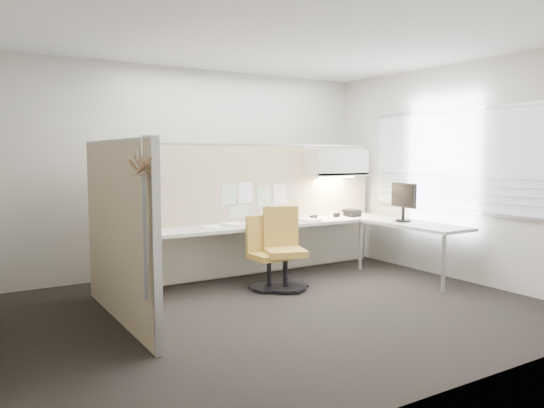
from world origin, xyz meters
TOP-DOWN VIEW (x-y plane):
  - floor at (0.00, 0.00)m, footprint 5.50×4.50m
  - ceiling at (0.00, 0.00)m, footprint 5.50×4.50m
  - wall_back at (0.00, 2.25)m, footprint 5.50×0.02m
  - wall_front at (0.00, -2.25)m, footprint 5.50×0.02m
  - wall_right at (2.75, 0.00)m, footprint 0.02×4.50m
  - window_pane at (2.73, 0.00)m, footprint 0.01×2.80m
  - partition_back at (0.55, 1.60)m, footprint 4.10×0.06m
  - partition_left at (-1.50, 0.50)m, footprint 0.06×2.20m
  - desk at (0.93, 1.13)m, footprint 4.00×2.07m
  - overhead_bin at (1.90, 1.39)m, footprint 0.90×0.36m
  - task_light_strip at (1.90, 1.39)m, footprint 0.60×0.06m
  - pinned_papers at (0.63, 1.57)m, footprint 1.01×0.00m
  - poster at (-1.05, 1.57)m, footprint 0.28×0.00m
  - chair_left at (0.36, 0.81)m, footprint 0.46×0.46m
  - chair_right at (0.55, 0.70)m, footprint 0.58×0.59m
  - monitor at (2.30, 0.46)m, footprint 0.20×0.49m
  - phone at (2.10, 1.27)m, footprint 0.24×0.22m
  - stapler at (1.46, 1.35)m, footprint 0.14×0.09m
  - tape_dispenser at (1.86, 1.33)m, footprint 0.12×0.10m
  - coat_hook at (-1.58, -0.50)m, footprint 0.18×0.44m
  - paper_stack_0 at (-0.92, 1.29)m, footprint 0.28×0.33m
  - paper_stack_1 at (-0.16, 1.24)m, footprint 0.27×0.33m
  - paper_stack_2 at (0.16, 1.23)m, footprint 0.26×0.32m
  - paper_stack_3 at (0.98, 1.32)m, footprint 0.25×0.31m
  - paper_stack_4 at (1.26, 1.18)m, footprint 0.24×0.31m

SIDE VIEW (x-z plane):
  - floor at x=0.00m, z-range -0.01..0.00m
  - chair_left at x=0.36m, z-range -0.03..0.84m
  - chair_right at x=0.55m, z-range -0.03..0.95m
  - desk at x=0.93m, z-range 0.24..0.97m
  - paper_stack_3 at x=0.98m, z-range 0.73..0.74m
  - paper_stack_1 at x=-0.16m, z-range 0.73..0.75m
  - paper_stack_4 at x=1.26m, z-range 0.73..0.76m
  - paper_stack_0 at x=-0.92m, z-range 0.73..0.76m
  - paper_stack_2 at x=0.16m, z-range 0.73..0.77m
  - stapler at x=1.46m, z-range 0.73..0.78m
  - tape_dispenser at x=1.86m, z-range 0.73..0.79m
  - phone at x=2.10m, z-range 0.72..0.84m
  - partition_back at x=0.55m, z-range 0.00..1.75m
  - partition_left at x=-1.50m, z-range 0.00..1.75m
  - monitor at x=2.30m, z-range 0.77..1.28m
  - pinned_papers at x=0.63m, z-range 0.80..1.27m
  - task_light_strip at x=1.90m, z-range 1.29..1.31m
  - wall_back at x=0.00m, z-range 0.00..2.80m
  - wall_front at x=0.00m, z-range 0.00..2.80m
  - wall_right at x=2.75m, z-range 0.00..2.80m
  - poster at x=-1.05m, z-range 1.24..1.59m
  - coat_hook at x=-1.58m, z-range 0.76..2.08m
  - overhead_bin at x=1.90m, z-range 1.32..1.70m
  - window_pane at x=2.73m, z-range 0.90..2.20m
  - ceiling at x=0.00m, z-range 2.80..2.81m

